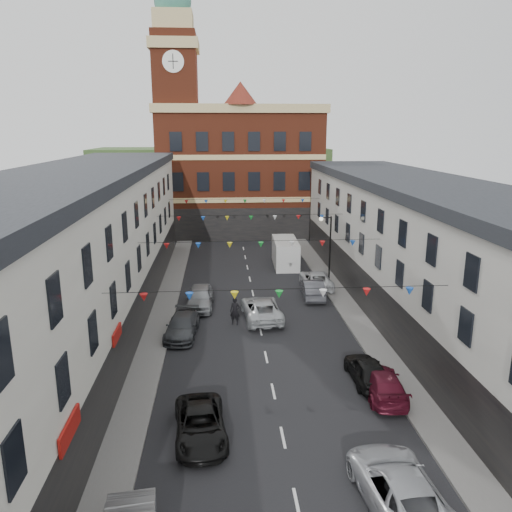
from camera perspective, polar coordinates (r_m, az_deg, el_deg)
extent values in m
plane|color=black|center=(30.24, 1.17, -11.49)|extent=(160.00, 160.00, 0.00)
cube|color=#605E5B|center=(32.20, -11.69, -9.98)|extent=(1.80, 64.00, 0.15)
cube|color=#605E5B|center=(33.29, 12.91, -9.22)|extent=(1.80, 64.00, 0.15)
cube|color=beige|center=(30.68, -21.50, -2.13)|extent=(8.00, 56.00, 10.00)
cube|color=black|center=(29.72, -22.44, 7.82)|extent=(8.40, 56.00, 0.70)
cube|color=black|center=(30.82, -13.65, -8.14)|extent=(0.12, 56.00, 3.20)
cube|color=beige|center=(32.74, 22.08, -2.11)|extent=(8.00, 56.00, 9.00)
cube|color=black|center=(31.81, 22.90, 6.31)|extent=(8.40, 56.00, 0.70)
cube|color=black|center=(32.09, 15.04, -7.32)|extent=(0.12, 56.00, 3.20)
cube|color=maroon|center=(65.41, -1.92, 9.30)|extent=(20.00, 12.00, 15.00)
cube|color=tan|center=(65.21, -1.98, 16.32)|extent=(20.60, 12.60, 1.00)
cone|color=maroon|center=(60.31, -1.79, 18.11)|extent=(4.00, 4.00, 2.60)
cube|color=maroon|center=(62.32, -8.93, 13.04)|extent=(5.00, 5.00, 24.00)
cube|color=tan|center=(63.01, -9.32, 22.62)|extent=(5.60, 5.60, 1.20)
cube|color=tan|center=(63.36, -9.40, 24.50)|extent=(4.40, 4.40, 3.00)
sphere|color=#2B6B5B|center=(63.88, -9.51, 26.79)|extent=(4.20, 4.20, 4.20)
cylinder|color=white|center=(60.22, -9.46, 21.10)|extent=(2.40, 0.12, 2.40)
cube|color=#314D24|center=(89.50, -5.12, 8.98)|extent=(40.00, 14.00, 10.00)
cylinder|color=black|center=(43.37, 8.44, 0.58)|extent=(0.14, 0.14, 6.00)
cylinder|color=black|center=(42.70, 8.06, 4.36)|extent=(0.90, 0.10, 0.10)
sphere|color=beige|center=(42.63, 7.46, 4.23)|extent=(0.36, 0.36, 0.36)
imported|color=black|center=(23.06, -6.37, -18.58)|extent=(2.58, 4.90, 1.31)
imported|color=#3E4145|center=(33.21, -8.44, -7.92)|extent=(2.33, 4.87, 1.37)
imported|color=gray|center=(38.05, -6.42, -4.72)|extent=(2.06, 4.86, 1.64)
imported|color=#AFB1B7|center=(20.15, 16.09, -24.15)|extent=(2.97, 5.81, 1.57)
imported|color=#591123|center=(26.81, 14.32, -13.94)|extent=(2.25, 4.71, 1.33)
imported|color=black|center=(27.85, 12.59, -12.60)|extent=(1.77, 4.20, 1.42)
imported|color=#4C4D54|center=(40.35, 6.47, -3.72)|extent=(1.83, 4.62, 1.49)
imported|color=silver|center=(42.88, 6.88, -2.67)|extent=(2.56, 5.28, 1.45)
imported|color=#BABEC1|center=(35.66, 0.64, -6.04)|extent=(2.89, 5.65, 1.53)
cube|color=silver|center=(49.44, 3.37, 0.38)|extent=(2.44, 5.94, 2.60)
imported|color=black|center=(34.62, -2.42, -6.32)|extent=(0.81, 0.65, 1.94)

